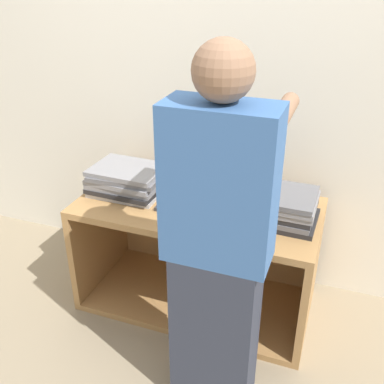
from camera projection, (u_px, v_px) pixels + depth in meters
The scene contains 7 objects.
ground_plane at pixel (178, 337), 2.35m from camera, with size 12.00×12.00×0.00m, color gray.
wall_back at pixel (225, 77), 2.41m from camera, with size 8.00×0.05×2.40m.
cart at pixel (202, 249), 2.52m from camera, with size 1.25×0.62×0.63m.
laptop_open at pixel (202, 190), 2.35m from camera, with size 0.37×0.38×0.28m.
laptop_stack_left at pixel (128, 180), 2.41m from camera, with size 0.39×0.30×0.15m.
laptop_stack_right at pixel (276, 205), 2.16m from camera, with size 0.40×0.30×0.15m.
person at pixel (218, 250), 1.71m from camera, with size 0.40×0.52×1.55m.
Camera 1 is at (0.67, -1.61, 1.76)m, focal length 42.00 mm.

